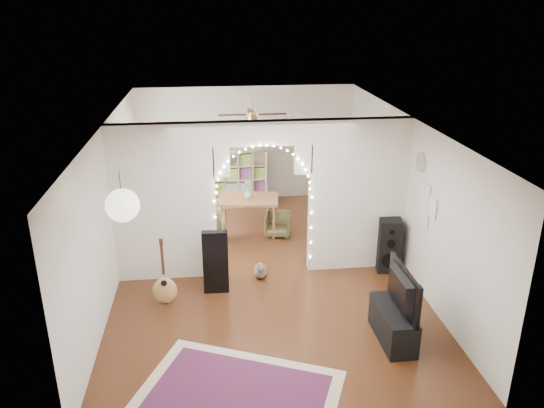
{
  "coord_description": "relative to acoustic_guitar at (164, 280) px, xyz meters",
  "views": [
    {
      "loc": [
        -0.84,
        -8.37,
        4.49
      ],
      "look_at": [
        0.19,
        0.3,
        1.14
      ],
      "focal_mm": 35.0,
      "sensor_mm": 36.0,
      "label": 1
    }
  ],
  "objects": [
    {
      "name": "divider_wall",
      "position": [
        1.65,
        0.92,
        1.01
      ],
      "size": [
        5.0,
        0.2,
        2.7
      ],
      "color": "silver",
      "rests_on": "floor"
    },
    {
      "name": "floor",
      "position": [
        1.65,
        0.92,
        -0.42
      ],
      "size": [
        7.5,
        7.5,
        0.0
      ],
      "primitive_type": "plane",
      "color": "black",
      "rests_on": "ground"
    },
    {
      "name": "window",
      "position": [
        -0.82,
        2.72,
        1.08
      ],
      "size": [
        0.04,
        1.2,
        1.4
      ],
      "primitive_type": "cube",
      "color": "white",
      "rests_on": "wall_left"
    },
    {
      "name": "paper_lantern",
      "position": [
        -0.25,
        -1.48,
        1.83
      ],
      "size": [
        0.4,
        0.4,
        0.4
      ],
      "primitive_type": "sphere",
      "color": "white",
      "rests_on": "ceiling"
    },
    {
      "name": "wall_front",
      "position": [
        1.65,
        -2.83,
        0.93
      ],
      "size": [
        5.0,
        0.02,
        2.7
      ],
      "primitive_type": "cube",
      "color": "silver",
      "rests_on": "floor"
    },
    {
      "name": "wall_right",
      "position": [
        4.15,
        0.92,
        0.93
      ],
      "size": [
        0.02,
        7.5,
        2.7
      ],
      "primitive_type": "cube",
      "color": "silver",
      "rests_on": "floor"
    },
    {
      "name": "area_rug",
      "position": [
        0.98,
        -2.31,
        -0.41
      ],
      "size": [
        2.92,
        2.61,
        0.02
      ],
      "primitive_type": "cube",
      "rotation": [
        0.0,
        0.0,
        -0.41
      ],
      "color": "maroon",
      "rests_on": "floor"
    },
    {
      "name": "tabby_cat",
      "position": [
        1.58,
        0.66,
        -0.27
      ],
      "size": [
        0.25,
        0.54,
        0.36
      ],
      "rotation": [
        0.0,
        0.0,
        -0.05
      ],
      "color": "brown",
      "rests_on": "floor"
    },
    {
      "name": "wall_clock",
      "position": [
        4.13,
        0.32,
        1.68
      ],
      "size": [
        0.03,
        0.31,
        0.31
      ],
      "primitive_type": "cylinder",
      "rotation": [
        0.0,
        1.57,
        0.0
      ],
      "color": "white",
      "rests_on": "wall_right"
    },
    {
      "name": "guitar_case",
      "position": [
        0.81,
        0.29,
        0.12
      ],
      "size": [
        0.42,
        0.15,
        1.08
      ],
      "primitive_type": "cube",
      "rotation": [
        0.0,
        0.0,
        -0.03
      ],
      "color": "black",
      "rests_on": "floor"
    },
    {
      "name": "flower_vase",
      "position": [
        1.53,
        2.63,
        0.43
      ],
      "size": [
        0.21,
        0.21,
        0.19
      ],
      "primitive_type": "imported",
      "rotation": [
        0.0,
        0.0,
        -0.14
      ],
      "color": "white",
      "rests_on": "dining_table"
    },
    {
      "name": "wall_back",
      "position": [
        1.65,
        4.67,
        0.93
      ],
      "size": [
        5.0,
        0.02,
        2.7
      ],
      "primitive_type": "cube",
      "color": "silver",
      "rests_on": "floor"
    },
    {
      "name": "dining_chair_right",
      "position": [
        2.11,
        2.42,
        -0.19
      ],
      "size": [
        0.6,
        0.61,
        0.46
      ],
      "primitive_type": "imported",
      "rotation": [
        0.0,
        0.0,
        -0.23
      ],
      "color": "brown",
      "rests_on": "floor"
    },
    {
      "name": "floor_speaker",
      "position": [
        3.85,
        0.67,
        0.07
      ],
      "size": [
        0.43,
        0.39,
        0.97
      ],
      "rotation": [
        0.0,
        0.0,
        -0.17
      ],
      "color": "black",
      "rests_on": "floor"
    },
    {
      "name": "wall_left",
      "position": [
        -0.85,
        0.92,
        0.93
      ],
      "size": [
        0.02,
        7.5,
        2.7
      ],
      "primitive_type": "cube",
      "color": "silver",
      "rests_on": "floor"
    },
    {
      "name": "acoustic_guitar",
      "position": [
        0.0,
        0.0,
        0.0
      ],
      "size": [
        0.4,
        0.18,
        0.96
      ],
      "rotation": [
        0.0,
        0.0,
        0.12
      ],
      "color": "#B38B47",
      "rests_on": "floor"
    },
    {
      "name": "dining_table",
      "position": [
        1.53,
        2.63,
        0.26
      ],
      "size": [
        1.3,
        0.96,
        0.76
      ],
      "rotation": [
        0.0,
        0.0,
        -0.14
      ],
      "color": "brown",
      "rests_on": "floor"
    },
    {
      "name": "ceiling",
      "position": [
        1.65,
        0.92,
        2.28
      ],
      "size": [
        5.0,
        7.5,
        0.02
      ],
      "primitive_type": "cube",
      "color": "white",
      "rests_on": "wall_back"
    },
    {
      "name": "picture_frames",
      "position": [
        4.13,
        -0.08,
        1.08
      ],
      "size": [
        0.02,
        0.5,
        0.7
      ],
      "primitive_type": null,
      "color": "white",
      "rests_on": "wall_right"
    },
    {
      "name": "bookcase",
      "position": [
        1.42,
        4.18,
        0.25
      ],
      "size": [
        1.33,
        0.75,
        1.34
      ],
      "primitive_type": "cube",
      "rotation": [
        0.0,
        0.0,
        0.35
      ],
      "color": "beige",
      "rests_on": "floor"
    },
    {
      "name": "tv",
      "position": [
        3.25,
        -1.35,
        0.39
      ],
      "size": [
        0.15,
        1.08,
        0.62
      ],
      "primitive_type": "imported",
      "rotation": [
        0.0,
        0.0,
        1.58
      ],
      "color": "black",
      "rests_on": "media_console"
    },
    {
      "name": "media_console",
      "position": [
        3.25,
        -1.35,
        -0.17
      ],
      "size": [
        0.41,
        1.0,
        0.5
      ],
      "primitive_type": "cube",
      "rotation": [
        0.0,
        0.0,
        0.01
      ],
      "color": "black",
      "rests_on": "floor"
    },
    {
      "name": "ceiling_fan",
      "position": [
        1.65,
        2.92,
        1.98
      ],
      "size": [
        1.1,
        1.1,
        0.3
      ],
      "primitive_type": null,
      "color": "#B4893C",
      "rests_on": "ceiling"
    },
    {
      "name": "fairy_lights",
      "position": [
        1.65,
        0.79,
        1.13
      ],
      "size": [
        1.64,
        0.04,
        1.6
      ],
      "primitive_type": null,
      "color": "#FFEABF",
      "rests_on": "divider_wall"
    },
    {
      "name": "dining_chair_left",
      "position": [
        0.74,
        2.24,
        -0.15
      ],
      "size": [
        0.57,
        0.59,
        0.53
      ],
      "primitive_type": "imported",
      "rotation": [
        0.0,
        0.0,
        0.0
      ],
      "color": "brown",
      "rests_on": "floor"
    }
  ]
}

